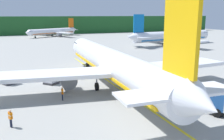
# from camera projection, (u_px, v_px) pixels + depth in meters

# --- Properties ---
(ground) EXTENTS (240.00, 320.00, 0.20)m
(ground) POSITION_uv_depth(u_px,v_px,m) (62.00, 59.00, 59.06)
(ground) COLOR #999993
(distant_treeline) EXTENTS (216.00, 6.00, 9.21)m
(distant_treeline) POSITION_uv_depth(u_px,v_px,m) (33.00, 26.00, 129.10)
(distant_treeline) COLOR #1E5123
(distant_treeline) RESTS_ON ground
(airliner_foreground) EXTENTS (34.68, 41.68, 11.90)m
(airliner_foreground) POSITION_uv_depth(u_px,v_px,m) (112.00, 64.00, 35.74)
(airliner_foreground) COLOR white
(airliner_foreground) RESTS_ON ground
(airliner_mid_apron) EXTENTS (35.91, 29.74, 10.25)m
(airliner_mid_apron) POSITION_uv_depth(u_px,v_px,m) (172.00, 36.00, 85.67)
(airliner_mid_apron) COLOR silver
(airliner_mid_apron) RESTS_ON ground
(airliner_far_taxiway) EXTENTS (26.65, 22.58, 8.34)m
(airliner_far_taxiway) POSITION_uv_depth(u_px,v_px,m) (53.00, 31.00, 118.35)
(airliner_far_taxiway) COLOR white
(airliner_far_taxiway) RESTS_ON ground
(airliner_distant) EXTENTS (23.84, 20.32, 7.81)m
(airliner_distant) POSITION_uv_depth(u_px,v_px,m) (41.00, 25.00, 189.08)
(airliner_distant) COLOR white
(airliner_distant) RESTS_ON ground
(cargo_container_near) EXTENTS (2.50, 2.50, 2.12)m
(cargo_container_near) POSITION_uv_depth(u_px,v_px,m) (51.00, 77.00, 37.80)
(cargo_container_near) COLOR #333338
(cargo_container_near) RESTS_ON ground
(cargo_container_mid) EXTENTS (2.39, 2.39, 1.93)m
(cargo_container_mid) POSITION_uv_depth(u_px,v_px,m) (9.00, 78.00, 37.71)
(cargo_container_mid) COLOR #333338
(cargo_container_mid) RESTS_ON ground
(crew_marshaller) EXTENTS (0.24, 0.63, 1.64)m
(crew_marshaller) POSITION_uv_depth(u_px,v_px,m) (62.00, 93.00, 30.58)
(crew_marshaller) COLOR #191E33
(crew_marshaller) RESTS_ON ground
(crew_loader_left) EXTENTS (0.41, 0.57, 1.72)m
(crew_loader_left) POSITION_uv_depth(u_px,v_px,m) (11.00, 117.00, 23.16)
(crew_loader_left) COLOR #191E33
(crew_loader_left) RESTS_ON ground
(apron_guide_line) EXTENTS (0.30, 60.00, 0.01)m
(apron_guide_line) POSITION_uv_depth(u_px,v_px,m) (129.00, 95.00, 32.66)
(apron_guide_line) COLOR yellow
(apron_guide_line) RESTS_ON ground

